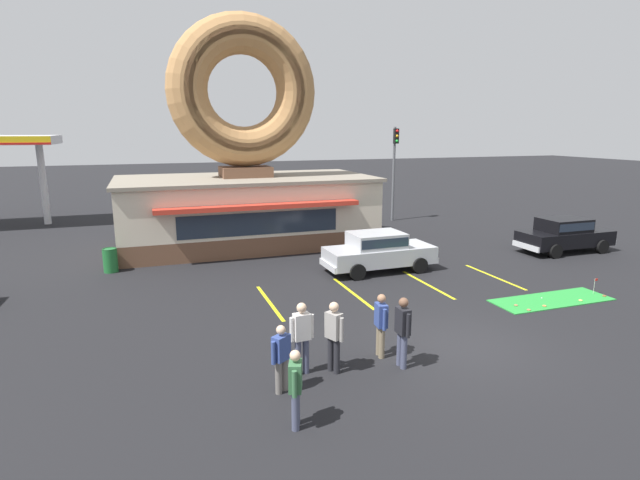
# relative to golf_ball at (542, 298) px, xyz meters

# --- Properties ---
(ground_plane) EXTENTS (160.00, 160.00, 0.00)m
(ground_plane) POSITION_rel_golf_ball_xyz_m (-4.74, -2.23, -0.05)
(ground_plane) COLOR black
(donut_shop_building) EXTENTS (12.30, 6.75, 10.96)m
(donut_shop_building) POSITION_rel_golf_ball_xyz_m (-7.70, 11.71, 3.69)
(donut_shop_building) COLOR brown
(donut_shop_building) RESTS_ON ground
(putting_mat) EXTENTS (4.19, 1.41, 0.03)m
(putting_mat) POSITION_rel_golf_ball_xyz_m (0.25, -0.18, -0.04)
(putting_mat) COLOR green
(putting_mat) RESTS_ON ground
(mini_donut_near_left) EXTENTS (0.13, 0.13, 0.04)m
(mini_donut_near_left) POSITION_rel_golf_ball_xyz_m (2.20, -0.53, -0.00)
(mini_donut_near_left) COLOR brown
(mini_donut_near_left) RESTS_ON putting_mat
(mini_donut_near_right) EXTENTS (0.13, 0.13, 0.04)m
(mini_donut_near_right) POSITION_rel_golf_ball_xyz_m (-1.30, -0.28, -0.00)
(mini_donut_near_right) COLOR #A5724C
(mini_donut_near_right) RESTS_ON putting_mat
(mini_donut_mid_left) EXTENTS (0.13, 0.13, 0.04)m
(mini_donut_mid_left) POSITION_rel_golf_ball_xyz_m (1.06, -0.61, -0.00)
(mini_donut_mid_left) COLOR #E5C666
(mini_donut_mid_left) RESTS_ON putting_mat
(mini_donut_mid_centre) EXTENTS (0.13, 0.13, 0.04)m
(mini_donut_mid_centre) POSITION_rel_golf_ball_xyz_m (-1.22, -0.76, -0.00)
(mini_donut_mid_centre) COLOR #A5724C
(mini_donut_mid_centre) RESTS_ON putting_mat
(mini_donut_mid_right) EXTENTS (0.13, 0.13, 0.04)m
(mini_donut_mid_right) POSITION_rel_golf_ball_xyz_m (-0.48, -0.64, -0.00)
(mini_donut_mid_right) COLOR #D17F47
(mini_donut_mid_right) RESTS_ON putting_mat
(golf_ball) EXTENTS (0.04, 0.04, 0.04)m
(golf_ball) POSITION_rel_golf_ball_xyz_m (0.00, 0.00, 0.00)
(golf_ball) COLOR white
(golf_ball) RESTS_ON putting_mat
(putting_flag_pin) EXTENTS (0.13, 0.01, 0.55)m
(putting_flag_pin) POSITION_rel_golf_ball_xyz_m (2.13, -0.17, 0.39)
(putting_flag_pin) COLOR silver
(putting_flag_pin) RESTS_ON putting_mat
(car_black) EXTENTS (4.57, 1.99, 1.60)m
(car_black) POSITION_rel_golf_ball_xyz_m (5.99, 5.12, 0.82)
(car_black) COLOR black
(car_black) RESTS_ON ground
(car_silver) EXTENTS (4.58, 2.03, 1.60)m
(car_silver) POSITION_rel_golf_ball_xyz_m (-3.69, 5.03, 0.82)
(car_silver) COLOR #B2B5BA
(car_silver) RESTS_ON ground
(pedestrian_blue_sweater_man) EXTENTS (0.51, 0.41, 1.54)m
(pedestrian_blue_sweater_man) POSITION_rel_golf_ball_xyz_m (-9.89, -2.97, 0.80)
(pedestrian_blue_sweater_man) COLOR slate
(pedestrian_blue_sweater_man) RESTS_ON ground
(pedestrian_hooded_kid) EXTENTS (0.24, 0.60, 1.76)m
(pedestrian_hooded_kid) POSITION_rel_golf_ball_xyz_m (-6.85, -2.79, 0.93)
(pedestrian_hooded_kid) COLOR #474C66
(pedestrian_hooded_kid) RESTS_ON ground
(pedestrian_leather_jacket_man) EXTENTS (0.38, 0.55, 1.74)m
(pedestrian_leather_jacket_man) POSITION_rel_golf_ball_xyz_m (-8.49, -2.48, 0.92)
(pedestrian_leather_jacket_man) COLOR #232328
(pedestrian_leather_jacket_man) RESTS_ON ground
(pedestrian_clipboard_woman) EXTENTS (0.36, 0.56, 1.59)m
(pedestrian_clipboard_woman) POSITION_rel_golf_ball_xyz_m (-9.98, -4.35, 0.83)
(pedestrian_clipboard_woman) COLOR #474C66
(pedestrian_clipboard_woman) RESTS_ON ground
(pedestrian_beanie_man) EXTENTS (0.28, 0.59, 1.65)m
(pedestrian_beanie_man) POSITION_rel_golf_ball_xyz_m (-7.08, -2.10, 0.86)
(pedestrian_beanie_man) COLOR #7F7056
(pedestrian_beanie_man) RESTS_ON ground
(pedestrian_crossing_woman) EXTENTS (0.59, 0.27, 1.75)m
(pedestrian_crossing_woman) POSITION_rel_golf_ball_xyz_m (-9.22, -2.33, 0.93)
(pedestrian_crossing_woman) COLOR #474C66
(pedestrian_crossing_woman) RESTS_ON ground
(trash_bin) EXTENTS (0.57, 0.57, 0.97)m
(trash_bin) POSITION_rel_golf_ball_xyz_m (-13.94, 8.47, 0.45)
(trash_bin) COLOR #1E662D
(trash_bin) RESTS_ON ground
(traffic_light_pole) EXTENTS (0.28, 0.47, 5.80)m
(traffic_light_pole) POSITION_rel_golf_ball_xyz_m (2.26, 15.18, 3.66)
(traffic_light_pole) COLOR #595B60
(traffic_light_pole) RESTS_ON ground
(parking_stripe_far_left) EXTENTS (0.12, 3.60, 0.01)m
(parking_stripe_far_left) POSITION_rel_golf_ball_xyz_m (-8.77, 2.77, -0.05)
(parking_stripe_far_left) COLOR yellow
(parking_stripe_far_left) RESTS_ON ground
(parking_stripe_left) EXTENTS (0.12, 3.60, 0.01)m
(parking_stripe_left) POSITION_rel_golf_ball_xyz_m (-5.77, 2.77, -0.05)
(parking_stripe_left) COLOR yellow
(parking_stripe_left) RESTS_ON ground
(parking_stripe_mid_left) EXTENTS (0.12, 3.60, 0.01)m
(parking_stripe_mid_left) POSITION_rel_golf_ball_xyz_m (-2.77, 2.77, -0.05)
(parking_stripe_mid_left) COLOR yellow
(parking_stripe_mid_left) RESTS_ON ground
(parking_stripe_centre) EXTENTS (0.12, 3.60, 0.01)m
(parking_stripe_centre) POSITION_rel_golf_ball_xyz_m (0.23, 2.77, -0.05)
(parking_stripe_centre) COLOR yellow
(parking_stripe_centre) RESTS_ON ground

